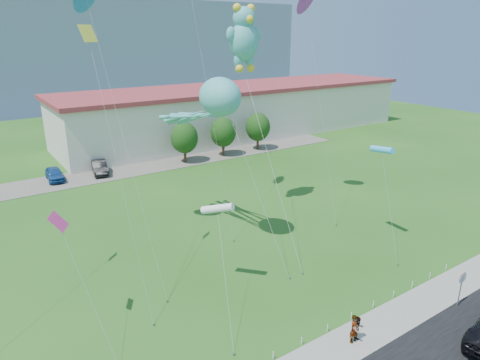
% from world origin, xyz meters
% --- Properties ---
extents(ground, '(160.00, 160.00, 0.00)m').
position_xyz_m(ground, '(0.00, 0.00, 0.00)').
color(ground, '#1F5016').
rests_on(ground, ground).
extents(sidewalk, '(80.00, 2.50, 0.10)m').
position_xyz_m(sidewalk, '(0.00, -2.75, 0.05)').
color(sidewalk, gray).
rests_on(sidewalk, ground).
extents(parking_strip, '(70.00, 6.00, 0.06)m').
position_xyz_m(parking_strip, '(0.00, 35.00, 0.03)').
color(parking_strip, '#59544C').
rests_on(parking_strip, ground).
extents(hill_ridge, '(160.00, 50.00, 25.00)m').
position_xyz_m(hill_ridge, '(0.00, 120.00, 12.50)').
color(hill_ridge, slate).
rests_on(hill_ridge, ground).
extents(warehouse, '(61.00, 15.00, 8.20)m').
position_xyz_m(warehouse, '(26.00, 44.00, 4.12)').
color(warehouse, beige).
rests_on(warehouse, ground).
extents(stop_sign, '(0.80, 0.07, 2.50)m').
position_xyz_m(stop_sign, '(9.50, -4.21, 1.87)').
color(stop_sign, slate).
rests_on(stop_sign, ground).
extents(rope_fence, '(26.05, 0.05, 0.50)m').
position_xyz_m(rope_fence, '(0.00, -1.30, 0.25)').
color(rope_fence, white).
rests_on(rope_fence, ground).
extents(tree_near, '(3.60, 3.60, 5.47)m').
position_xyz_m(tree_near, '(10.00, 34.00, 3.39)').
color(tree_near, '#3F2B19').
rests_on(tree_near, ground).
extents(tree_mid, '(3.60, 3.60, 5.47)m').
position_xyz_m(tree_mid, '(16.00, 34.00, 3.39)').
color(tree_mid, '#3F2B19').
rests_on(tree_mid, ground).
extents(tree_far, '(3.60, 3.60, 5.47)m').
position_xyz_m(tree_far, '(22.00, 34.00, 3.39)').
color(tree_far, '#3F2B19').
rests_on(tree_far, ground).
extents(pedestrian_left, '(0.62, 0.41, 1.69)m').
position_xyz_m(pedestrian_left, '(1.47, -2.82, 0.95)').
color(pedestrian_left, gray).
rests_on(pedestrian_left, sidewalk).
extents(pedestrian_right, '(0.81, 0.67, 1.55)m').
position_xyz_m(pedestrian_right, '(1.68, -2.87, 0.87)').
color(pedestrian_right, gray).
rests_on(pedestrian_right, sidewalk).
extents(parked_car_blue, '(2.02, 4.47, 1.49)m').
position_xyz_m(parked_car_blue, '(-6.05, 35.96, 0.80)').
color(parked_car_blue, navy).
rests_on(parked_car_blue, parking_strip).
extents(parked_car_black, '(2.51, 4.99, 1.57)m').
position_xyz_m(parked_car_black, '(-0.91, 35.56, 0.85)').
color(parked_car_black, black).
rests_on(parked_car_black, parking_strip).
extents(octopus_kite, '(2.94, 13.82, 13.45)m').
position_xyz_m(octopus_kite, '(1.33, 12.13, 11.26)').
color(octopus_kite, teal).
rests_on(octopus_kite, ground).
extents(teddy_bear_kite, '(4.74, 12.92, 18.69)m').
position_xyz_m(teddy_bear_kite, '(6.96, 15.90, 16.09)').
color(teddy_bear_kite, teal).
rests_on(teddy_bear_kite, ground).
extents(small_kite_purple, '(1.80, 6.59, 19.83)m').
position_xyz_m(small_kite_purple, '(12.51, 14.29, 18.65)').
color(small_kite_purple, '#C031C7').
rests_on(small_kite_purple, ground).
extents(small_kite_blue, '(1.80, 10.64, 19.53)m').
position_xyz_m(small_kite_blue, '(-5.73, 16.15, 18.34)').
color(small_kite_blue, blue).
rests_on(small_kite_blue, ground).
extents(small_kite_yellow, '(1.29, 8.23, 16.77)m').
position_xyz_m(small_kite_yellow, '(-7.02, 11.30, 14.07)').
color(small_kite_yellow, yellow).
rests_on(small_kite_yellow, ground).
extents(small_kite_white, '(3.05, 7.20, 6.23)m').
position_xyz_m(small_kite_white, '(-1.83, 6.08, 5.75)').
color(small_kite_white, white).
rests_on(small_kite_white, ground).
extents(small_kite_pink, '(1.81, 5.37, 7.28)m').
position_xyz_m(small_kite_pink, '(-10.96, 6.76, 6.22)').
color(small_kite_pink, '#D02E79').
rests_on(small_kite_pink, ground).
extents(small_kite_cyan, '(2.05, 5.00, 8.25)m').
position_xyz_m(small_kite_cyan, '(12.40, 4.86, 7.75)').
color(small_kite_cyan, '#36B5F4').
rests_on(small_kite_cyan, ground).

